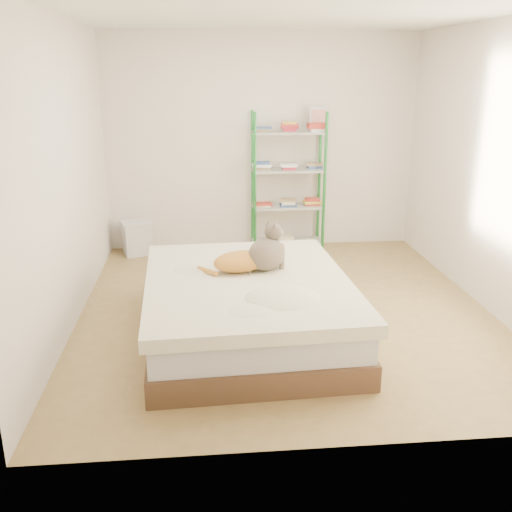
{
  "coord_description": "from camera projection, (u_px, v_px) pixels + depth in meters",
  "views": [
    {
      "loc": [
        -0.74,
        -4.94,
        2.15
      ],
      "look_at": [
        -0.3,
        -0.26,
        0.62
      ],
      "focal_mm": 40.0,
      "sensor_mm": 36.0,
      "label": 1
    }
  ],
  "objects": [
    {
      "name": "grey_cat",
      "position": [
        267.0,
        247.0,
        4.81
      ],
      "size": [
        0.46,
        0.44,
        0.41
      ],
      "primitive_type": null,
      "rotation": [
        0.0,
        0.0,
        2.1
      ],
      "color": "#716456",
      "rests_on": "bed"
    },
    {
      "name": "cardboard_box",
      "position": [
        250.0,
        266.0,
        6.01
      ],
      "size": [
        0.65,
        0.67,
        0.42
      ],
      "rotation": [
        0.0,
        0.0,
        -0.42
      ],
      "color": "tan",
      "rests_on": "ground"
    },
    {
      "name": "shelf_unit",
      "position": [
        289.0,
        180.0,
        6.94
      ],
      "size": [
        0.91,
        0.36,
        1.74
      ],
      "color": "#268635",
      "rests_on": "ground"
    },
    {
      "name": "room",
      "position": [
        287.0,
        172.0,
        5.0
      ],
      "size": [
        3.81,
        4.21,
        2.61
      ],
      "color": "tan",
      "rests_on": "ground"
    },
    {
      "name": "white_bin",
      "position": [
        137.0,
        238.0,
        6.95
      ],
      "size": [
        0.43,
        0.4,
        0.41
      ],
      "rotation": [
        0.0,
        0.0,
        0.3
      ],
      "color": "silver",
      "rests_on": "ground"
    },
    {
      "name": "orange_cat",
      "position": [
        241.0,
        259.0,
        4.8
      ],
      "size": [
        0.62,
        0.43,
        0.23
      ],
      "primitive_type": null,
      "rotation": [
        0.0,
        0.0,
        0.23
      ],
      "color": "orange",
      "rests_on": "bed"
    },
    {
      "name": "bed",
      "position": [
        247.0,
        308.0,
        4.76
      ],
      "size": [
        1.75,
        2.14,
        0.53
      ],
      "rotation": [
        0.0,
        0.0,
        0.05
      ],
      "color": "brown",
      "rests_on": "ground"
    }
  ]
}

